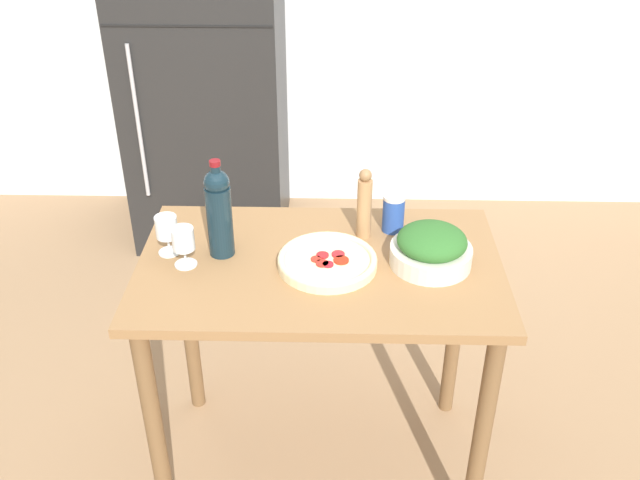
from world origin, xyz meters
name	(u,v)px	position (x,y,z in m)	size (l,w,h in m)	color
ground_plane	(320,459)	(0.00, 0.00, 0.00)	(14.00, 14.00, 0.00)	#9E7A56
refrigerator	(206,83)	(-0.64, 1.72, 0.87)	(0.80, 0.70, 1.74)	black
prep_counter	(320,301)	(0.00, 0.00, 0.75)	(1.14, 0.70, 0.90)	olive
wine_bottle	(219,211)	(-0.31, 0.05, 1.05)	(0.08, 0.08, 0.32)	#142833
wine_glass_near	(183,241)	(-0.41, -0.02, 0.98)	(0.07, 0.07, 0.13)	silver
wine_glass_far	(167,228)	(-0.48, 0.04, 0.99)	(0.07, 0.07, 0.13)	silver
pepper_mill	(364,205)	(0.14, 0.16, 1.01)	(0.05, 0.05, 0.24)	#AD7F51
salad_bowl	(431,249)	(0.34, 0.00, 0.95)	(0.25, 0.25, 0.13)	silver
homemade_pizza	(327,261)	(0.02, -0.02, 0.91)	(0.31, 0.31, 0.04)	beige
salt_canister	(393,213)	(0.24, 0.20, 0.96)	(0.07, 0.07, 0.13)	#284CA3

